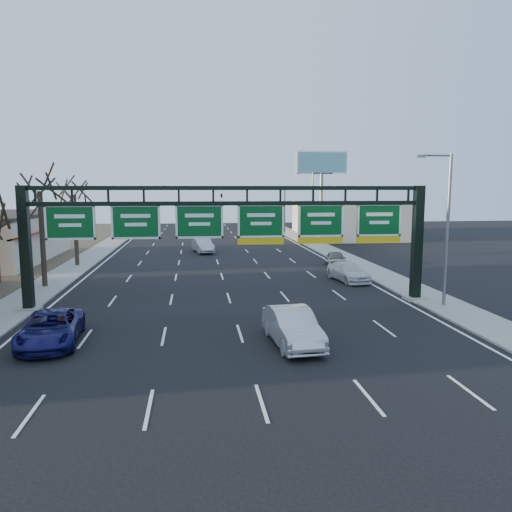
{
  "coord_description": "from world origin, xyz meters",
  "views": [
    {
      "loc": [
        -2.1,
        -21.56,
        7.05
      ],
      "look_at": [
        1.34,
        6.41,
        3.2
      ],
      "focal_mm": 35.0,
      "sensor_mm": 36.0,
      "label": 1
    }
  ],
  "objects": [
    {
      "name": "sidewalk_left",
      "position": [
        -12.8,
        20.0,
        0.06
      ],
      "size": [
        3.0,
        120.0,
        0.12
      ],
      "primitive_type": "cube",
      "color": "gray",
      "rests_on": "ground"
    },
    {
      "name": "streetlight_far",
      "position": [
        12.47,
        40.0,
        5.08
      ],
      "size": [
        2.15,
        0.22,
        9.0
      ],
      "color": "slate",
      "rests_on": "sidewalk_right"
    },
    {
      "name": "sidewalk_right",
      "position": [
        12.8,
        20.0,
        0.06
      ],
      "size": [
        3.0,
        120.0,
        0.12
      ],
      "primitive_type": "cube",
      "color": "gray",
      "rests_on": "ground"
    },
    {
      "name": "car_silver_sedan",
      "position": [
        2.2,
        -0.05,
        0.83
      ],
      "size": [
        2.19,
        5.15,
        1.65
      ],
      "primitive_type": "imported",
      "rotation": [
        0.0,
        0.0,
        0.09
      ],
      "color": "#B9B9BE",
      "rests_on": "ground"
    },
    {
      "name": "car_blue_suv",
      "position": [
        -8.66,
        1.35,
        0.74
      ],
      "size": [
        2.91,
        5.52,
        1.48
      ],
      "primitive_type": "imported",
      "rotation": [
        0.0,
        0.0,
        0.09
      ],
      "color": "#14124F",
      "rests_on": "ground"
    },
    {
      "name": "car_white_wagon",
      "position": [
        9.48,
        14.85,
        0.7
      ],
      "size": [
        2.71,
        5.05,
        1.39
      ],
      "primitive_type": "imported",
      "rotation": [
        0.0,
        0.0,
        0.16
      ],
      "color": "silver",
      "rests_on": "ground"
    },
    {
      "name": "tree_mid",
      "position": [
        -12.8,
        15.0,
        7.85
      ],
      "size": [
        3.6,
        3.6,
        9.24
      ],
      "color": "#2E2319",
      "rests_on": "sidewalk_left"
    },
    {
      "name": "traffic_signal_mast",
      "position": [
        5.69,
        55.0,
        5.5
      ],
      "size": [
        10.16,
        0.54,
        7.0
      ],
      "color": "black",
      "rests_on": "ground"
    },
    {
      "name": "billboard_right",
      "position": [
        15.0,
        44.98,
        9.06
      ],
      "size": [
        7.0,
        0.5,
        12.0
      ],
      "color": "slate",
      "rests_on": "ground"
    },
    {
      "name": "car_grey_far",
      "position": [
        10.5,
        21.74,
        0.69
      ],
      "size": [
        2.3,
        4.25,
        1.37
      ],
      "primitive_type": "imported",
      "rotation": [
        0.0,
        0.0,
        -0.17
      ],
      "color": "#47494C",
      "rests_on": "ground"
    },
    {
      "name": "sign_gantry",
      "position": [
        0.16,
        8.0,
        4.63
      ],
      "size": [
        24.6,
        1.2,
        7.2
      ],
      "color": "black",
      "rests_on": "ground"
    },
    {
      "name": "streetlight_near",
      "position": [
        12.47,
        6.0,
        5.08
      ],
      "size": [
        2.15,
        0.22,
        9.0
      ],
      "color": "slate",
      "rests_on": "sidewalk_right"
    },
    {
      "name": "ground",
      "position": [
        0.0,
        0.0,
        0.0
      ],
      "size": [
        160.0,
        160.0,
        0.0
      ],
      "primitive_type": "plane",
      "color": "black",
      "rests_on": "ground"
    },
    {
      "name": "building_right_distant",
      "position": [
        20.0,
        50.0,
        2.5
      ],
      "size": [
        12.0,
        20.0,
        5.0
      ],
      "primitive_type": "cube",
      "color": "beige",
      "rests_on": "ground"
    },
    {
      "name": "lane_markings",
      "position": [
        0.0,
        20.0,
        0.01
      ],
      "size": [
        21.6,
        120.0,
        0.01
      ],
      "primitive_type": "cube",
      "color": "white",
      "rests_on": "ground"
    },
    {
      "name": "car_silver_distant",
      "position": [
        -1.27,
        33.16,
        0.79
      ],
      "size": [
        2.59,
        5.02,
        1.58
      ],
      "primitive_type": "imported",
      "rotation": [
        0.0,
        0.0,
        0.2
      ],
      "color": "#B2B3B7",
      "rests_on": "ground"
    },
    {
      "name": "tree_far",
      "position": [
        -12.8,
        25.0,
        7.48
      ],
      "size": [
        3.6,
        3.6,
        8.86
      ],
      "color": "#2E2319",
      "rests_on": "sidewalk_left"
    }
  ]
}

